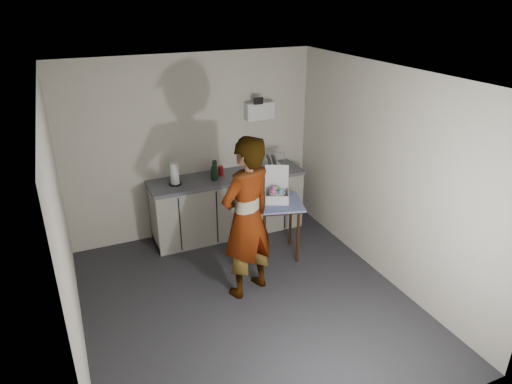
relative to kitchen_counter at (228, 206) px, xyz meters
name	(u,v)px	position (x,y,z in m)	size (l,w,h in m)	color
ground	(248,303)	(-0.40, -1.70, -0.43)	(4.00, 4.00, 0.00)	#2B2B31
wall_back	(193,148)	(-0.40, 0.29, 0.87)	(3.60, 0.02, 2.60)	beige
wall_right	(385,177)	(1.39, -1.70, 0.87)	(0.02, 4.00, 2.60)	beige
wall_left	(65,236)	(-2.19, -1.70, 0.87)	(0.02, 4.00, 2.60)	beige
ceiling	(246,77)	(-0.40, -1.70, 2.17)	(3.60, 4.00, 0.01)	silver
kitchen_counter	(228,206)	(0.00, 0.00, 0.00)	(2.24, 0.62, 0.91)	black
wall_shelf	(259,111)	(0.60, 0.22, 1.32)	(0.42, 0.18, 0.37)	white
side_table	(278,209)	(0.40, -0.86, 0.26)	(0.75, 0.75, 0.79)	#35190C
standing_man	(247,219)	(-0.30, -1.46, 0.55)	(0.71, 0.47, 1.95)	#B2A593
soap_bottle	(214,171)	(-0.22, -0.08, 0.62)	(0.10, 0.11, 0.27)	black
soda_can	(221,171)	(-0.07, 0.05, 0.55)	(0.07, 0.07, 0.14)	red
dark_bottle	(215,168)	(-0.15, 0.08, 0.59)	(0.06, 0.06, 0.22)	black
paper_towel	(175,174)	(-0.76, -0.01, 0.63)	(0.18, 0.18, 0.31)	black
dish_rack	(270,164)	(0.70, 0.06, 0.54)	(0.38, 0.29, 0.27)	silver
bakery_box	(277,193)	(0.41, -0.78, 0.46)	(0.42, 0.43, 0.44)	white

